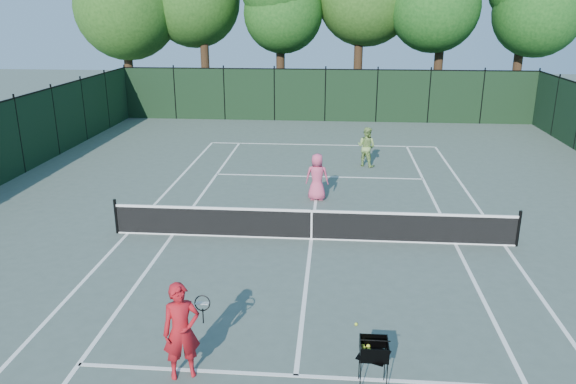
# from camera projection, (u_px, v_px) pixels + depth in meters

# --- Properties ---
(ground) EXTENTS (90.00, 90.00, 0.00)m
(ground) POSITION_uv_depth(u_px,v_px,m) (311.00, 239.00, 16.32)
(ground) COLOR #46554C
(ground) RESTS_ON ground
(sideline_doubles_left) EXTENTS (0.10, 23.77, 0.01)m
(sideline_doubles_left) POSITION_uv_depth(u_px,v_px,m) (128.00, 233.00, 16.75)
(sideline_doubles_left) COLOR white
(sideline_doubles_left) RESTS_ON ground
(sideline_doubles_right) EXTENTS (0.10, 23.77, 0.01)m
(sideline_doubles_right) POSITION_uv_depth(u_px,v_px,m) (505.00, 245.00, 15.88)
(sideline_doubles_right) COLOR white
(sideline_doubles_right) RESTS_ON ground
(sideline_singles_left) EXTENTS (0.10, 23.77, 0.01)m
(sideline_singles_left) POSITION_uv_depth(u_px,v_px,m) (173.00, 235.00, 16.64)
(sideline_singles_left) COLOR white
(sideline_singles_left) RESTS_ON ground
(sideline_singles_right) EXTENTS (0.10, 23.77, 0.01)m
(sideline_singles_right) POSITION_uv_depth(u_px,v_px,m) (455.00, 244.00, 15.99)
(sideline_singles_right) COLOR white
(sideline_singles_right) RESTS_ON ground
(baseline_far) EXTENTS (10.97, 0.10, 0.01)m
(baseline_far) POSITION_uv_depth(u_px,v_px,m) (322.00, 145.00, 27.57)
(baseline_far) COLOR white
(baseline_far) RESTS_ON ground
(service_line_near) EXTENTS (8.23, 0.10, 0.01)m
(service_line_near) POSITION_uv_depth(u_px,v_px,m) (296.00, 376.00, 10.26)
(service_line_near) COLOR white
(service_line_near) RESTS_ON ground
(service_line_far) EXTENTS (8.23, 0.10, 0.01)m
(service_line_far) POSITION_uv_depth(u_px,v_px,m) (318.00, 177.00, 22.38)
(service_line_far) COLOR white
(service_line_far) RESTS_ON ground
(center_service_line) EXTENTS (0.10, 12.80, 0.01)m
(center_service_line) POSITION_uv_depth(u_px,v_px,m) (311.00, 239.00, 16.32)
(center_service_line) COLOR white
(center_service_line) RESTS_ON ground
(tennis_net) EXTENTS (11.69, 0.09, 1.06)m
(tennis_net) POSITION_uv_depth(u_px,v_px,m) (312.00, 224.00, 16.17)
(tennis_net) COLOR black
(tennis_net) RESTS_ON ground
(fence_far) EXTENTS (24.00, 0.05, 3.00)m
(fence_far) POSITION_uv_depth(u_px,v_px,m) (325.00, 96.00, 32.89)
(fence_far) COLOR black
(fence_far) RESTS_ON ground
(coach) EXTENTS (0.83, 0.88, 1.85)m
(coach) POSITION_uv_depth(u_px,v_px,m) (181.00, 331.00, 10.00)
(coach) COLOR #AC131C
(coach) RESTS_ON ground
(player_pink) EXTENTS (0.82, 0.54, 1.65)m
(player_pink) POSITION_uv_depth(u_px,v_px,m) (317.00, 177.00, 19.46)
(player_pink) COLOR #D24A6F
(player_pink) RESTS_ON ground
(player_green) EXTENTS (1.03, 0.97, 1.68)m
(player_green) POSITION_uv_depth(u_px,v_px,m) (366.00, 147.00, 23.64)
(player_green) COLOR #87AD56
(player_green) RESTS_ON ground
(ball_hopper) EXTENTS (0.64, 0.64, 0.94)m
(ball_hopper) POSITION_uv_depth(u_px,v_px,m) (374.00, 349.00, 9.70)
(ball_hopper) COLOR black
(ball_hopper) RESTS_ON ground
(loose_ball_midcourt) EXTENTS (0.07, 0.07, 0.07)m
(loose_ball_midcourt) POSITION_uv_depth(u_px,v_px,m) (356.00, 324.00, 11.87)
(loose_ball_midcourt) COLOR #B9D62B
(loose_ball_midcourt) RESTS_ON ground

